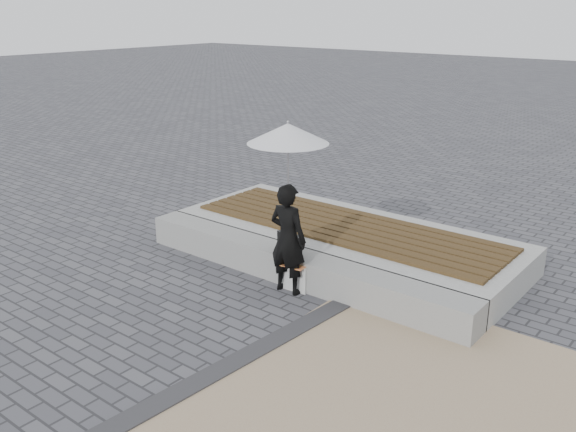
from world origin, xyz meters
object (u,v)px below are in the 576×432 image
Objects in this scene: canvas_tote at (297,277)px; parasol at (288,133)px; woman at (288,239)px; handbag at (290,244)px; seating_ledge at (295,267)px.

parasol is at bearing -130.25° from canvas_tote.
woman is 3.98× the size of canvas_tote.
woman is 3.65× the size of handbag.
woman reaches higher than seating_ledge.
seating_ledge is 0.28m from canvas_tote.
parasol is at bearing -37.37° from handbag.
parasol reaches higher than handbag.
woman is 1.14× the size of parasol.
parasol reaches higher than woman.
woman is 0.31m from handbag.
parasol is (-0.00, 0.00, 1.31)m from woman.
woman is at bearing -86.42° from parasol.
seating_ledge is at bearing 87.43° from handbag.
woman is (0.12, -0.30, 0.50)m from seating_ledge.
seating_ledge is 0.60m from woman.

